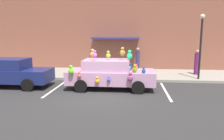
% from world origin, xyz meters
% --- Properties ---
extents(ground_plane, '(60.00, 60.00, 0.00)m').
position_xyz_m(ground_plane, '(0.00, 0.00, 0.00)').
color(ground_plane, '#2D2D30').
extents(sidewalk, '(24.00, 4.00, 0.15)m').
position_xyz_m(sidewalk, '(0.00, 5.00, 0.07)').
color(sidewalk, gray).
rests_on(sidewalk, ground).
extents(storefront_building, '(24.00, 1.25, 6.40)m').
position_xyz_m(storefront_building, '(0.00, 7.14, 3.19)').
color(storefront_building, brown).
rests_on(storefront_building, ground).
extents(parking_stripe_front, '(0.12, 3.60, 0.01)m').
position_xyz_m(parking_stripe_front, '(3.15, 1.00, 0.00)').
color(parking_stripe_front, silver).
rests_on(parking_stripe_front, ground).
extents(parking_stripe_rear, '(0.12, 3.60, 0.01)m').
position_xyz_m(parking_stripe_rear, '(-2.61, 1.00, 0.00)').
color(parking_stripe_rear, silver).
rests_on(parking_stripe_rear, ground).
extents(plush_covered_car, '(4.53, 2.08, 2.21)m').
position_xyz_m(plush_covered_car, '(0.28, 1.20, 0.81)').
color(plush_covered_car, '#C191BE').
rests_on(plush_covered_car, ground).
extents(parked_sedan_behind, '(4.37, 1.86, 1.54)m').
position_xyz_m(parked_sedan_behind, '(-5.21, 1.13, 0.79)').
color(parked_sedan_behind, navy).
rests_on(parked_sedan_behind, ground).
extents(teddy_bear_on_sidewalk, '(0.39, 0.33, 0.75)m').
position_xyz_m(teddy_bear_on_sidewalk, '(-1.48, 3.67, 0.50)').
color(teddy_bear_on_sidewalk, '#9E723D').
rests_on(teddy_bear_on_sidewalk, sidewalk).
extents(street_lamp_post, '(0.28, 0.28, 3.86)m').
position_xyz_m(street_lamp_post, '(5.48, 3.50, 2.52)').
color(street_lamp_post, black).
rests_on(street_lamp_post, sidewalk).
extents(pedestrian_near_shopfront, '(0.31, 0.31, 1.70)m').
position_xyz_m(pedestrian_near_shopfront, '(1.82, 6.39, 0.95)').
color(pedestrian_near_shopfront, navy).
rests_on(pedestrian_near_shopfront, sidewalk).
extents(pedestrian_walking_past, '(0.33, 0.33, 1.67)m').
position_xyz_m(pedestrian_walking_past, '(5.77, 5.02, 0.93)').
color(pedestrian_walking_past, '#6A2064').
rests_on(pedestrian_walking_past, sidewalk).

